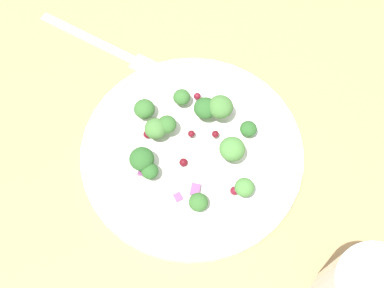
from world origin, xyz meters
TOP-DOWN VIEW (x-y plane):
  - ground_plane at (0.00, 0.00)cm, footprint 180.00×180.00cm
  - plate at (1.58, -2.72)cm, footprint 26.35×26.35cm
  - dressing_pool at (1.58, -2.72)cm, footprint 15.28×15.28cm
  - broccoli_floret_0 at (-2.76, 0.54)cm, footprint 2.96×2.96cm
  - broccoli_floret_1 at (3.80, -8.32)cm, footprint 2.83×2.83cm
  - broccoli_floret_2 at (0.45, -6.95)cm, footprint 2.60×2.60cm
  - broccoli_floret_3 at (2.60, 1.81)cm, footprint 2.94×2.94cm
  - broccoli_floret_4 at (8.57, -1.90)cm, footprint 2.14×2.14cm
  - broccoli_floret_5 at (6.89, 3.14)cm, footprint 2.20×2.20cm
  - broccoli_floret_6 at (5.12, -7.36)cm, footprint 1.94×1.94cm
  - broccoli_floret_7 at (-2.86, -8.47)cm, footprint 2.52×2.52cm
  - broccoli_floret_8 at (-0.56, -5.66)cm, footprint 2.23×2.23cm
  - broccoli_floret_9 at (-2.78, -1.22)cm, footprint 2.75×2.75cm
  - broccoli_floret_10 at (-0.59, 3.87)cm, footprint 2.01×2.01cm
  - broccoli_floret_11 at (-4.53, -4.07)cm, footprint 2.08×2.08cm
  - cranberry_0 at (-4.82, -4.77)cm, footprint 0.74×0.74cm
  - cranberry_1 at (6.94, 2.12)cm, footprint 1.00×1.00cm
  - cranberry_2 at (-5.14, -2.18)cm, footprint 0.88×0.88cm
  - cranberry_3 at (0.36, -8.03)cm, footprint 0.97×0.97cm
  - cranberry_4 at (3.55, -3.68)cm, footprint 0.97×0.97cm
  - cranberry_5 at (-0.31, -2.82)cm, footprint 0.83×0.83cm
  - cranberry_6 at (-0.16, -0.39)cm, footprint 0.85×0.85cm
  - onion_bit_0 at (6.83, -2.27)cm, footprint 1.51×1.24cm
  - onion_bit_1 at (7.66, -4.18)cm, footprint 1.24×1.17cm
  - onion_bit_2 at (4.61, -8.34)cm, footprint 1.42×1.12cm
  - fork at (-14.00, -14.60)cm, footprint 10.60×17.14cm

SIDE VIEW (x-z plane):
  - ground_plane at x=0.00cm, z-range -2.00..0.00cm
  - fork at x=-14.00cm, z-range 0.00..0.50cm
  - plate at x=1.58cm, z-range 0.01..1.71cm
  - dressing_pool at x=1.58cm, z-range 1.20..1.40cm
  - onion_bit_1 at x=7.66cm, z-range 1.35..1.70cm
  - onion_bit_2 at x=4.61cm, z-range 1.54..1.90cm
  - onion_bit_0 at x=6.83cm, z-range 1.62..2.06cm
  - cranberry_4 at x=3.55cm, z-range 1.40..2.37cm
  - cranberry_3 at x=0.36cm, z-range 1.41..2.38cm
  - cranberry_1 at x=6.94cm, z-range 1.45..2.44cm
  - cranberry_0 at x=-4.82cm, z-range 1.80..2.54cm
  - cranberry_5 at x=-0.31cm, z-range 1.77..2.60cm
  - cranberry_6 at x=-0.16cm, z-range 1.76..2.61cm
  - cranberry_2 at x=-5.14cm, z-range 1.78..2.67cm
  - broccoli_floret_10 at x=-0.59cm, z-range 1.46..3.49cm
  - broccoli_floret_4 at x=8.57cm, z-range 1.46..3.62cm
  - broccoli_floret_7 at x=-2.86cm, z-range 1.56..4.12cm
  - broccoli_floret_6 at x=5.12cm, z-range 1.88..3.85cm
  - broccoli_floret_5 at x=6.89cm, z-range 1.77..3.99cm
  - broccoli_floret_11 at x=-4.53cm, z-range 1.86..3.97cm
  - broccoli_floret_1 at x=3.80cm, z-range 1.76..4.62cm
  - broccoli_floret_2 at x=0.45cm, z-range 1.99..4.61cm
  - broccoli_floret_8 at x=-0.56cm, z-range 2.22..4.48cm
  - broccoli_floret_9 at x=-2.78cm, z-range 1.97..4.75cm
  - broccoli_floret_3 at x=2.60cm, z-range 2.12..5.09cm
  - broccoli_floret_0 at x=-2.76cm, z-range 2.26..5.26cm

